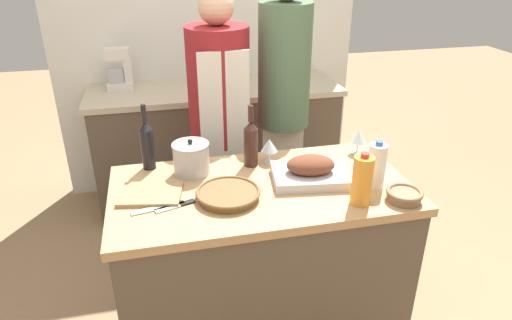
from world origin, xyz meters
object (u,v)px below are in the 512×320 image
object	(u,v)px
person_cook_aproned	(220,121)
condiment_bottle_tall	(208,75)
roasting_pan	(310,171)
wine_glass_right	(358,137)
cutting_board	(151,194)
person_cook_guest	(283,101)
condiment_bottle_short	(218,76)
knife_paring	(177,206)
juice_jug	(362,180)
stock_pot	(191,158)
condiment_bottle_extra	(234,81)
wicker_basket	(228,194)
wine_glass_left	(269,146)
wine_bottle_dark	(147,144)
wine_bottle_green	(251,142)
stand_mixer	(119,72)
knife_chef	(160,208)
mixing_bowl	(404,195)

from	to	relation	value
person_cook_aproned	condiment_bottle_tall	bearing A→B (deg)	86.17
roasting_pan	person_cook_aproned	distance (m)	0.81
roasting_pan	wine_glass_right	size ratio (longest dim) A/B	2.89
cutting_board	person_cook_guest	xyz separation A→B (m)	(0.81, 0.76, 0.11)
condiment_bottle_short	knife_paring	bearing A→B (deg)	-104.53
condiment_bottle_tall	juice_jug	bearing A→B (deg)	-76.40
stock_pot	condiment_bottle_extra	bearing A→B (deg)	70.41
person_cook_aproned	person_cook_guest	world-z (taller)	person_cook_guest
wicker_basket	condiment_bottle_extra	xyz separation A→B (m)	(0.29, 1.46, 0.07)
wine_glass_left	wine_glass_right	bearing A→B (deg)	-0.08
wine_bottle_dark	wine_glass_right	world-z (taller)	wine_bottle_dark
wine_bottle_green	stand_mixer	xyz separation A→B (m)	(-0.66, 1.35, 0.03)
person_cook_aproned	person_cook_guest	xyz separation A→B (m)	(0.39, 0.02, 0.09)
stand_mixer	condiment_bottle_tall	distance (m)	0.63
cutting_board	wine_glass_left	world-z (taller)	wine_glass_left
stock_pot	wine_bottle_green	world-z (taller)	wine_bottle_green
roasting_pan	stand_mixer	world-z (taller)	stand_mixer
juice_jug	wine_bottle_dark	xyz separation A→B (m)	(-0.86, 0.53, 0.02)
condiment_bottle_short	wicker_basket	bearing A→B (deg)	-97.13
wicker_basket	juice_jug	world-z (taller)	juice_jug
wine_bottle_dark	person_cook_guest	bearing A→B (deg)	30.70
wicker_basket	cutting_board	distance (m)	0.34
stock_pot	knife_chef	size ratio (longest dim) A/B	0.78
wine_bottle_dark	wine_glass_left	bearing A→B (deg)	-6.73
wine_glass_left	person_cook_aproned	world-z (taller)	person_cook_aproned
stock_pot	person_cook_guest	bearing A→B (deg)	43.37
person_cook_aproned	roasting_pan	bearing A→B (deg)	-70.05
roasting_pan	wicker_basket	distance (m)	0.40
wine_glass_left	cutting_board	bearing A→B (deg)	-160.38
cutting_board	stand_mixer	world-z (taller)	stand_mixer
wine_glass_right	stand_mixer	size ratio (longest dim) A/B	0.43
stock_pot	knife_chef	xyz separation A→B (m)	(-0.16, -0.29, -0.07)
cutting_board	stand_mixer	size ratio (longest dim) A/B	1.00
wine_glass_left	person_cook_guest	world-z (taller)	person_cook_guest
knife_paring	stand_mixer	distance (m)	1.69
stock_pot	wine_glass_right	size ratio (longest dim) A/B	1.38
knife_chef	condiment_bottle_extra	xyz separation A→B (m)	(0.58, 1.47, 0.09)
knife_chef	knife_paring	size ratio (longest dim) A/B	1.28
stand_mixer	condiment_bottle_tall	world-z (taller)	stand_mixer
wine_glass_right	mixing_bowl	bearing A→B (deg)	-90.36
mixing_bowl	stand_mixer	distance (m)	2.20
roasting_pan	mixing_bowl	xyz separation A→B (m)	(0.33, -0.26, -0.02)
juice_jug	wine_glass_right	size ratio (longest dim) A/B	1.82
mixing_bowl	juice_jug	bearing A→B (deg)	173.09
wine_bottle_green	condiment_bottle_extra	xyz separation A→B (m)	(0.13, 1.16, -0.03)
wine_glass_left	condiment_bottle_extra	distance (m)	1.15
condiment_bottle_tall	condiment_bottle_short	size ratio (longest dim) A/B	1.49
juice_jug	condiment_bottle_short	xyz separation A→B (m)	(-0.33, 1.79, -0.02)
condiment_bottle_short	person_cook_guest	bearing A→B (deg)	-69.65
knife_chef	knife_paring	world-z (taller)	same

